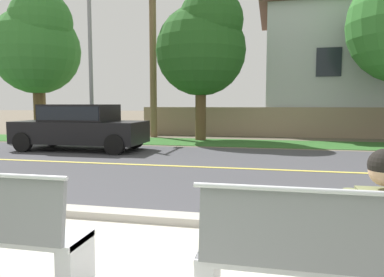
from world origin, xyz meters
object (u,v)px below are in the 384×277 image
palm_tree_tall (153,5)px  car_black_near (80,125)px  bench_right (343,262)px  seated_person_olive (378,227)px  shade_tree_left (203,44)px  streetlamp (92,43)px  shade_tree_far_left (37,44)px

palm_tree_tall → car_black_near: bearing=-99.1°
bench_right → seated_person_olive: (0.26, 0.17, 0.21)m
seated_person_olive → shade_tree_left: (-3.56, 12.40, 3.40)m
seated_person_olive → car_black_near: car_black_near is taller
car_black_near → shade_tree_left: size_ratio=0.69×
car_black_near → streetlamp: bearing=109.5°
palm_tree_tall → shade_tree_left: bearing=-23.4°
shade_tree_far_left → shade_tree_left: size_ratio=1.07×
shade_tree_left → palm_tree_tall: (-2.58, 1.12, 2.01)m
seated_person_olive → shade_tree_left: bearing=106.0°
streetlamp → shade_tree_left: bearing=12.4°
bench_right → palm_tree_tall: 15.93m
streetlamp → shade_tree_left: streetlamp is taller
seated_person_olive → palm_tree_tall: bearing=114.5°
bench_right → shade_tree_left: shade_tree_left is taller
streetlamp → shade_tree_far_left: (-3.43, 1.20, 0.28)m
shade_tree_left → shade_tree_far_left: bearing=178.5°
bench_right → palm_tree_tall: palm_tree_tall is taller
streetlamp → car_black_near: bearing=-70.5°
bench_right → shade_tree_far_left: (-11.27, 12.77, 3.91)m
bench_right → car_black_near: size_ratio=0.48×
streetlamp → palm_tree_tall: palm_tree_tall is taller
streetlamp → shade_tree_far_left: size_ratio=1.07×
streetlamp → shade_tree_far_left: streetlamp is taller
seated_person_olive → bench_right: bearing=-146.2°
seated_person_olive → car_black_near: 10.83m
shade_tree_far_left → car_black_near: bearing=-43.7°
bench_right → car_black_near: bearing=128.6°
car_black_near → shade_tree_left: (3.42, 4.13, 3.22)m
seated_person_olive → palm_tree_tall: (-6.15, 13.51, 5.41)m
seated_person_olive → streetlamp: 14.40m
bench_right → shade_tree_far_left: shade_tree_far_left is taller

